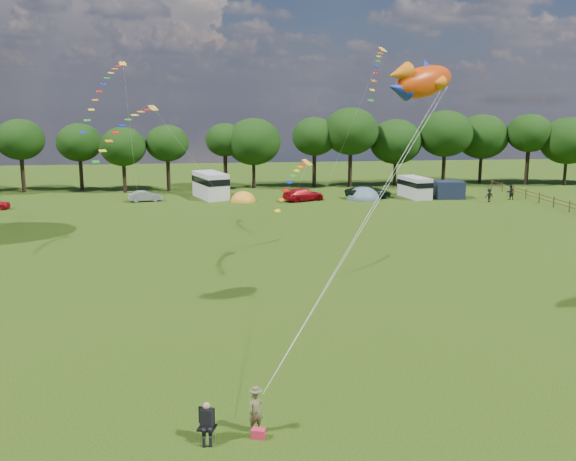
{
  "coord_description": "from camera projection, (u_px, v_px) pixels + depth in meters",
  "views": [
    {
      "loc": [
        -4.51,
        -26.85,
        11.15
      ],
      "look_at": [
        0.0,
        8.0,
        4.0
      ],
      "focal_mm": 40.0,
      "sensor_mm": 36.0,
      "label": 1
    }
  ],
  "objects": [
    {
      "name": "walker_a",
      "position": [
        510.0,
        192.0,
        73.11
      ],
      "size": [
        0.92,
        0.65,
        1.75
      ],
      "primitive_type": "imported",
      "rotation": [
        0.0,
        0.0,
        3.29
      ],
      "color": "black",
      "rests_on": "ground"
    },
    {
      "name": "walker_b",
      "position": [
        489.0,
        195.0,
        71.31
      ],
      "size": [
        1.09,
        0.69,
        1.56
      ],
      "primitive_type": "imported",
      "rotation": [
        0.0,
        0.0,
        3.37
      ],
      "color": "black",
      "rests_on": "ground"
    },
    {
      "name": "campervan_d",
      "position": [
        415.0,
        187.0,
        74.53
      ],
      "size": [
        2.89,
        5.21,
        2.42
      ],
      "rotation": [
        0.0,
        0.0,
        1.74
      ],
      "color": "silver",
      "rests_on": "ground"
    },
    {
      "name": "campervan_c",
      "position": [
        211.0,
        184.0,
        74.17
      ],
      "size": [
        4.36,
        6.59,
        2.98
      ],
      "rotation": [
        0.0,
        0.0,
        1.89
      ],
      "color": "silver",
      "rests_on": "ground"
    },
    {
      "name": "kite_flyer",
      "position": [
        256.0,
        412.0,
        21.82
      ],
      "size": [
        0.62,
        0.49,
        1.5
      ],
      "primitive_type": "imported",
      "rotation": [
        0.0,
        0.0,
        0.27
      ],
      "color": "brown",
      "rests_on": "ground"
    },
    {
      "name": "fish_kite",
      "position": [
        419.0,
        81.0,
        30.43
      ],
      "size": [
        4.23,
        2.85,
        2.24
      ],
      "rotation": [
        0.0,
        -0.21,
        0.45
      ],
      "color": "#D13906",
      "rests_on": "ground"
    },
    {
      "name": "awning_navy",
      "position": [
        448.0,
        190.0,
        74.08
      ],
      "size": [
        3.41,
        2.86,
        2.01
      ],
      "primitive_type": "cube",
      "rotation": [
        0.0,
        0.0,
        -0.08
      ],
      "color": "#181F33",
      "rests_on": "ground"
    },
    {
      "name": "tent_greyblue",
      "position": [
        363.0,
        199.0,
        73.55
      ],
      "size": [
        3.86,
        4.22,
        2.87
      ],
      "color": "#4C606A",
      "rests_on": "ground"
    },
    {
      "name": "streamer_kite_a",
      "position": [
        106.0,
        85.0,
        52.18
      ],
      "size": [
        3.3,
        5.43,
        5.74
      ],
      "rotation": [
        0.0,
        0.0,
        0.39
      ],
      "color": "yellow",
      "rests_on": "ground"
    },
    {
      "name": "car_d",
      "position": [
        369.0,
        192.0,
        74.14
      ],
      "size": [
        5.82,
        3.43,
        1.49
      ],
      "primitive_type": "imported",
      "rotation": [
        0.0,
        0.0,
        1.75
      ],
      "color": "black",
      "rests_on": "ground"
    },
    {
      "name": "car_c",
      "position": [
        303.0,
        195.0,
        72.35
      ],
      "size": [
        5.08,
        3.61,
        1.4
      ],
      "primitive_type": "imported",
      "rotation": [
        0.0,
        0.0,
        1.96
      ],
      "color": "#A50912",
      "rests_on": "ground"
    },
    {
      "name": "ground_plane",
      "position": [
        311.0,
        352.0,
        28.88
      ],
      "size": [
        180.0,
        180.0,
        0.0
      ],
      "primitive_type": "plane",
      "color": "black",
      "rests_on": "ground"
    },
    {
      "name": "car_b",
      "position": [
        145.0,
        196.0,
        71.85
      ],
      "size": [
        3.63,
        1.98,
        1.21
      ],
      "primitive_type": "imported",
      "rotation": [
        0.0,
        0.0,
        1.78
      ],
      "color": "gray",
      "rests_on": "ground"
    },
    {
      "name": "streamer_kite_d",
      "position": [
        378.0,
        65.0,
        49.87
      ],
      "size": [
        2.7,
        5.1,
        4.3
      ],
      "rotation": [
        0.0,
        0.0,
        0.71
      ],
      "color": "yellow",
      "rests_on": "ground"
    },
    {
      "name": "camp_chair",
      "position": [
        207.0,
        417.0,
        21.26
      ],
      "size": [
        0.71,
        0.73,
        1.39
      ],
      "rotation": [
        0.0,
        0.0,
        -0.35
      ],
      "color": "#99999E",
      "rests_on": "ground"
    },
    {
      "name": "tent_orange",
      "position": [
        243.0,
        201.0,
        71.99
      ],
      "size": [
        2.88,
        3.16,
        2.26
      ],
      "color": "orange",
      "rests_on": "ground"
    },
    {
      "name": "tree_line",
      "position": [
        282.0,
        139.0,
        81.72
      ],
      "size": [
        102.98,
        10.98,
        10.27
      ],
      "color": "black",
      "rests_on": "ground"
    },
    {
      "name": "streamer_kite_c",
      "position": [
        296.0,
        177.0,
        41.68
      ],
      "size": [
        3.19,
        5.04,
        2.82
      ],
      "rotation": [
        0.0,
        0.0,
        0.94
      ],
      "color": "yellow",
      "rests_on": "ground"
    },
    {
      "name": "fence",
      "position": [
        561.0,
        203.0,
        66.3
      ],
      "size": [
        0.12,
        33.12,
        1.2
      ],
      "color": "#472D19",
      "rests_on": "ground"
    },
    {
      "name": "kite_bag",
      "position": [
        259.0,
        433.0,
        21.54
      ],
      "size": [
        0.52,
        0.43,
        0.32
      ],
      "primitive_type": "cube",
      "rotation": [
        0.0,
        0.0,
        -0.31
      ],
      "color": "red",
      "rests_on": "ground"
    },
    {
      "name": "streamer_kite_b",
      "position": [
        130.0,
        124.0,
        45.41
      ],
      "size": [
        4.33,
        4.74,
        3.82
      ],
      "rotation": [
        0.0,
        0.0,
        0.8
      ],
      "color": "gold",
      "rests_on": "ground"
    }
  ]
}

